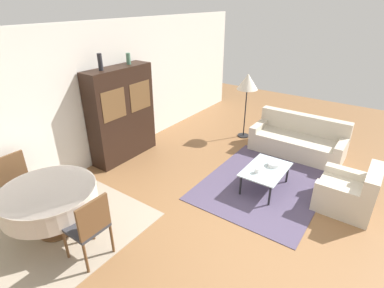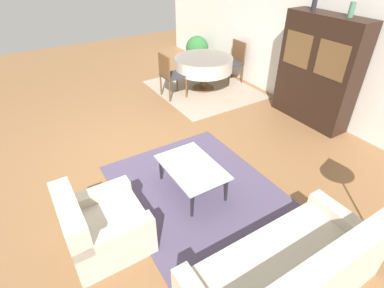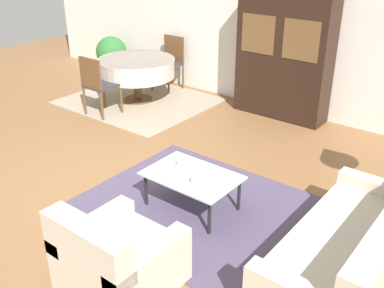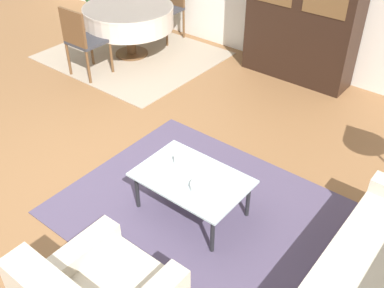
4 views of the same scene
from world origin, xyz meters
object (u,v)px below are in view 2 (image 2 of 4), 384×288
at_px(dining_chair_near, 170,73).
at_px(potted_plant, 197,49).
at_px(dining_table, 204,64).
at_px(bowl, 195,173).
at_px(couch, 288,276).
at_px(cup, 189,154).
at_px(armchair, 101,227).
at_px(vase_short, 352,10).
at_px(vase_tall, 315,0).
at_px(dining_chair_far, 234,59).
at_px(coffee_table, 192,169).
at_px(display_cabinet, 318,71).

relative_size(dining_chair_near, potted_plant, 1.19).
relative_size(dining_table, potted_plant, 1.63).
xyz_separation_m(dining_table, bowl, (2.93, -2.07, -0.15)).
relative_size(couch, dining_chair_near, 2.01).
relative_size(cup, potted_plant, 0.11).
height_order(armchair, vase_short, vase_short).
height_order(armchair, cup, armchair).
bearing_deg(couch, vase_tall, 41.46).
height_order(couch, potted_plant, couch).
height_order(armchair, dining_chair_far, dining_chair_far).
relative_size(armchair, cup, 9.60).
bearing_deg(coffee_table, vase_short, 94.35).
distance_m(armchair, vase_tall, 4.71).
distance_m(couch, vase_tall, 4.31).
relative_size(display_cabinet, cup, 21.97).
height_order(coffee_table, dining_table, dining_table).
bearing_deg(dining_chair_near, armchair, -39.20).
xyz_separation_m(armchair, vase_tall, (-1.15, 4.22, 1.74)).
relative_size(display_cabinet, dining_chair_far, 2.00).
bearing_deg(potted_plant, couch, -25.22).
bearing_deg(coffee_table, display_cabinet, 100.45).
distance_m(bowl, potted_plant, 5.17).
bearing_deg(coffee_table, vase_tall, 107.09).
bearing_deg(dining_chair_near, dining_table, 90.00).
bearing_deg(dining_chair_far, vase_short, -178.78).
distance_m(dining_table, bowl, 3.59).
relative_size(dining_chair_near, cup, 10.96).
xyz_separation_m(display_cabinet, potted_plant, (-3.63, -0.18, -0.48)).
height_order(couch, dining_table, couch).
bearing_deg(dining_chair_near, vase_tall, 43.60).
xyz_separation_m(coffee_table, bowl, (0.17, -0.06, 0.07)).
distance_m(coffee_table, potted_plant, 4.99).
bearing_deg(display_cabinet, bowl, -76.62).
distance_m(armchair, dining_chair_far, 5.15).
bearing_deg(display_cabinet, cup, -83.39).
xyz_separation_m(armchair, bowl, (-0.08, 1.24, 0.15)).
relative_size(cup, vase_short, 0.40).
distance_m(display_cabinet, dining_table, 2.42).
distance_m(dining_chair_far, potted_plant, 1.43).
bearing_deg(cup, vase_tall, 103.62).
distance_m(armchair, dining_chair_near, 3.89).
bearing_deg(dining_chair_near, couch, -14.82).
relative_size(display_cabinet, dining_chair_near, 2.00).
height_order(display_cabinet, dining_chair_far, display_cabinet).
xyz_separation_m(armchair, display_cabinet, (-0.79, 4.22, 0.66)).
relative_size(armchair, display_cabinet, 0.44).
relative_size(couch, dining_chair_far, 2.01).
relative_size(couch, display_cabinet, 1.01).
relative_size(display_cabinet, bowl, 8.75).
xyz_separation_m(couch, dining_table, (-4.47, 2.04, 0.30)).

